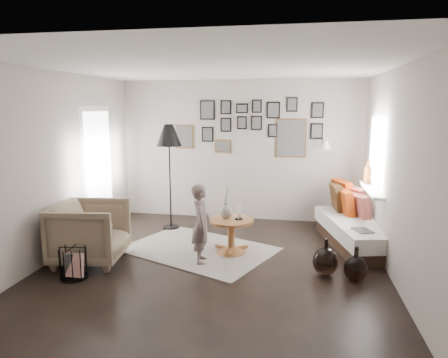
% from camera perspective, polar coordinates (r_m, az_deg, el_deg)
% --- Properties ---
extents(ground, '(4.80, 4.80, 0.00)m').
position_cam_1_polar(ground, '(5.50, -1.46, -12.27)').
color(ground, black).
rests_on(ground, ground).
extents(wall_back, '(4.50, 0.00, 4.50)m').
position_cam_1_polar(wall_back, '(7.49, 2.19, 4.06)').
color(wall_back, '#A49990').
rests_on(wall_back, ground).
extents(wall_front, '(4.50, 0.00, 4.50)m').
position_cam_1_polar(wall_front, '(2.88, -11.26, -6.14)').
color(wall_front, '#A49990').
rests_on(wall_front, ground).
extents(wall_left, '(0.00, 4.80, 4.80)m').
position_cam_1_polar(wall_left, '(6.01, -23.05, 1.73)').
color(wall_left, '#A49990').
rests_on(wall_left, ground).
extents(wall_right, '(0.00, 4.80, 4.80)m').
position_cam_1_polar(wall_right, '(5.18, 23.63, 0.45)').
color(wall_right, '#A49990').
rests_on(wall_right, ground).
extents(ceiling, '(4.80, 4.80, 0.00)m').
position_cam_1_polar(ceiling, '(5.10, -1.60, 15.81)').
color(ceiling, white).
rests_on(ceiling, wall_back).
extents(door_left, '(0.00, 2.14, 2.14)m').
position_cam_1_polar(door_left, '(7.06, -17.53, 1.17)').
color(door_left, white).
rests_on(door_left, wall_left).
extents(window_right, '(0.15, 1.32, 1.30)m').
position_cam_1_polar(window_right, '(6.52, 20.09, -0.74)').
color(window_right, white).
rests_on(window_right, wall_right).
extents(gallery_wall, '(2.74, 0.03, 1.08)m').
position_cam_1_polar(gallery_wall, '(7.40, 4.41, 7.41)').
color(gallery_wall, brown).
rests_on(gallery_wall, wall_back).
extents(wall_sconce, '(0.18, 0.36, 0.16)m').
position_cam_1_polar(wall_sconce, '(7.15, 14.33, 4.78)').
color(wall_sconce, white).
rests_on(wall_sconce, wall_back).
extents(rug, '(2.50, 2.18, 0.01)m').
position_cam_1_polar(rug, '(6.08, -3.63, -9.98)').
color(rug, beige).
rests_on(rug, ground).
extents(pedestal_table, '(0.65, 0.65, 0.51)m').
position_cam_1_polar(pedestal_table, '(5.87, 1.03, -8.32)').
color(pedestal_table, brown).
rests_on(pedestal_table, ground).
extents(vase, '(0.19, 0.19, 0.47)m').
position_cam_1_polar(vase, '(5.78, 0.29, -4.28)').
color(vase, black).
rests_on(vase, pedestal_table).
extents(candles, '(0.11, 0.11, 0.24)m').
position_cam_1_polar(candles, '(5.74, 2.13, -4.66)').
color(candles, black).
rests_on(candles, pedestal_table).
extents(daybed, '(1.20, 1.98, 0.90)m').
position_cam_1_polar(daybed, '(6.53, 18.41, -6.48)').
color(daybed, black).
rests_on(daybed, ground).
extents(magazine_on_daybed, '(0.30, 0.34, 0.01)m').
position_cam_1_polar(magazine_on_daybed, '(5.88, 19.18, -6.95)').
color(magazine_on_daybed, black).
rests_on(magazine_on_daybed, daybed).
extents(armchair, '(1.03, 1.00, 0.84)m').
position_cam_1_polar(armchair, '(5.79, -18.57, -7.23)').
color(armchair, '#73644E').
rests_on(armchair, ground).
extents(armchair_cushion, '(0.41, 0.42, 0.17)m').
position_cam_1_polar(armchair_cushion, '(5.80, -18.11, -6.53)').
color(armchair_cushion, white).
rests_on(armchair_cushion, armchair).
extents(floor_lamp, '(0.42, 0.42, 1.82)m').
position_cam_1_polar(floor_lamp, '(6.86, -7.86, 5.66)').
color(floor_lamp, black).
rests_on(floor_lamp, ground).
extents(magazine_basket, '(0.36, 0.36, 0.40)m').
position_cam_1_polar(magazine_basket, '(5.39, -20.73, -11.16)').
color(magazine_basket, black).
rests_on(magazine_basket, ground).
extents(demijohn_large, '(0.32, 0.32, 0.48)m').
position_cam_1_polar(demijohn_large, '(5.30, 14.27, -11.31)').
color(demijohn_large, black).
rests_on(demijohn_large, ground).
extents(demijohn_small, '(0.28, 0.28, 0.44)m').
position_cam_1_polar(demijohn_small, '(5.24, 18.26, -12.03)').
color(demijohn_small, black).
rests_on(demijohn_small, ground).
extents(child, '(0.33, 0.44, 1.09)m').
position_cam_1_polar(child, '(5.44, -3.29, -6.42)').
color(child, '#614F4C').
rests_on(child, ground).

